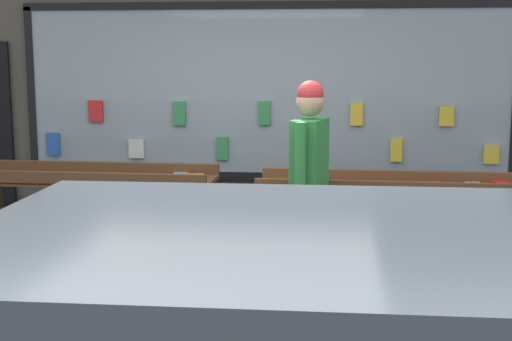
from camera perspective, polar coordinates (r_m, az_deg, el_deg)
The scene contains 6 objects.
ground_plane at distance 5.66m, azimuth -3.18°, elevation -10.99°, with size 40.00×40.00×0.00m, color #2D2D33.
shopfront_facade at distance 7.69m, azimuth -0.60°, elevation 7.06°, with size 8.86×0.29×3.36m.
display_table_left at distance 6.88m, azimuth -13.17°, elevation -1.21°, with size 2.37×0.73×0.92m.
display_table_right at distance 6.53m, azimuth 10.57°, elevation -1.94°, with size 2.37×0.69×0.88m.
person_browsing at distance 5.86m, azimuth 4.29°, elevation 0.19°, with size 0.32×0.67×1.75m.
small_dog at distance 5.93m, azimuth -0.45°, elevation -7.27°, with size 0.30×0.51×0.39m.
Camera 1 is at (0.87, -5.24, 1.95)m, focal length 50.00 mm.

